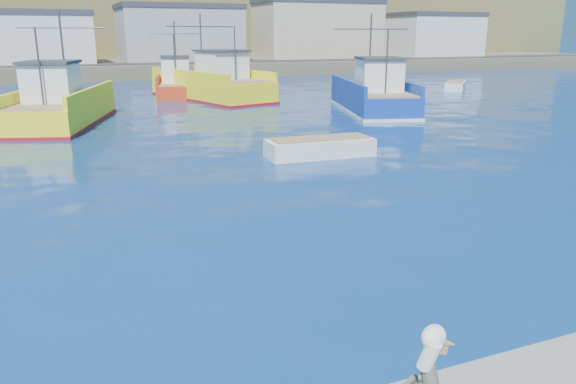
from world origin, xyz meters
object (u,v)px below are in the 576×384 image
at_px(trawler_yellow_a, 62,107).
at_px(trawler_blue, 373,96).
at_px(boat_orange, 177,83).
at_px(skiff_far, 455,87).
at_px(trawler_yellow_b, 212,85).
at_px(skiff_mid, 320,149).

bearing_deg(trawler_yellow_a, trawler_blue, -5.41).
xyz_separation_m(trawler_yellow_a, boat_orange, (9.45, 13.14, 0.01)).
height_order(trawler_blue, skiff_far, trawler_blue).
relative_size(trawler_yellow_a, boat_orange, 1.32).
relative_size(trawler_yellow_b, skiff_far, 3.06).
relative_size(trawler_yellow_b, skiff_mid, 2.87).
height_order(trawler_yellow_b, trawler_blue, trawler_yellow_b).
xyz_separation_m(trawler_yellow_b, trawler_blue, (8.02, -11.34, -0.11)).
distance_m(trawler_yellow_b, boat_orange, 4.21).
distance_m(trawler_yellow_a, trawler_yellow_b, 14.93).
height_order(trawler_yellow_a, trawler_yellow_b, trawler_yellow_b).
xyz_separation_m(trawler_blue, skiff_mid, (-9.74, -11.73, -0.69)).
height_order(trawler_yellow_b, skiff_far, trawler_yellow_b).
height_order(trawler_yellow_b, boat_orange, trawler_yellow_b).
bearing_deg(skiff_mid, boat_orange, 90.80).
bearing_deg(trawler_yellow_a, boat_orange, 54.29).
relative_size(trawler_blue, skiff_mid, 2.43).
height_order(trawler_yellow_a, skiff_far, trawler_yellow_a).
bearing_deg(trawler_blue, trawler_yellow_b, 125.29).
distance_m(trawler_yellow_a, boat_orange, 16.19).
height_order(skiff_mid, skiff_far, skiff_mid).
bearing_deg(trawler_yellow_b, skiff_mid, -94.25).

